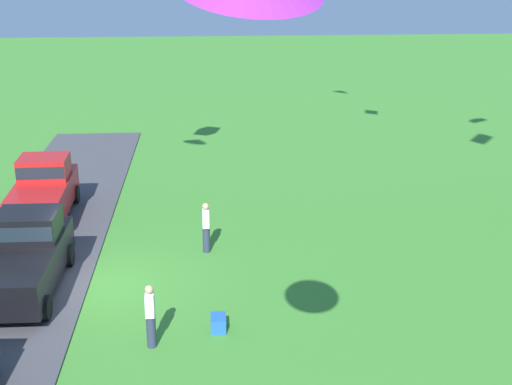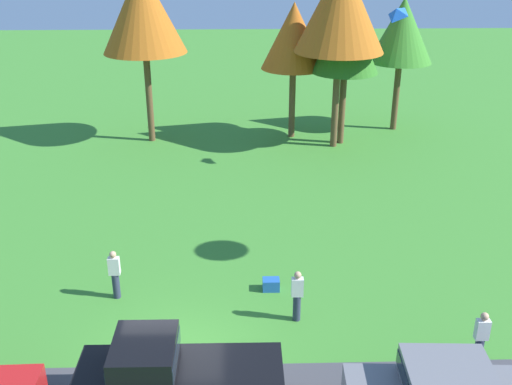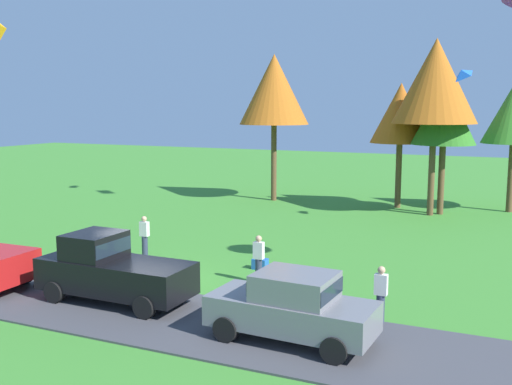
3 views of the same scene
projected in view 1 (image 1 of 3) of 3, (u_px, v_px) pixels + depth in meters
ground_plane at (96, 286)px, 21.14m from camera, size 120.00×120.00×0.00m
pavement_strip at (13, 288)px, 20.97m from camera, size 36.00×4.40×0.06m
car_pickup_far_end at (43, 190)px, 25.99m from camera, size 5.04×2.14×2.14m
car_pickup_by_flagpole at (26, 255)px, 20.59m from camera, size 5.01×2.07×2.14m
person_beside_suv at (150, 316)px, 17.71m from camera, size 0.36×0.24×1.71m
person_on_lawn at (206, 227)px, 23.23m from camera, size 0.36×0.24×1.71m
cooler_box at (218, 323)px, 18.70m from camera, size 0.56×0.40×0.40m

